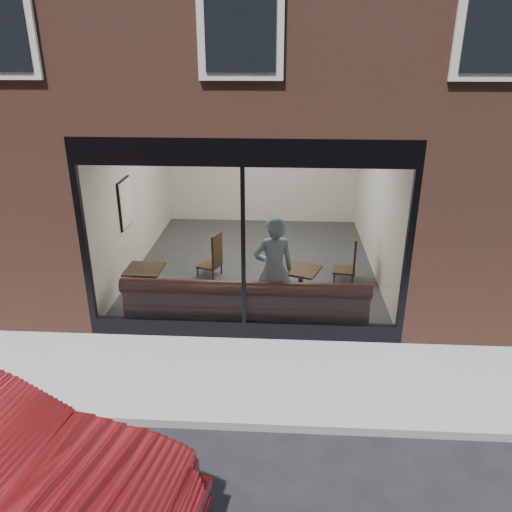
# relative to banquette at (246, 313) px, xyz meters

# --- Properties ---
(ground) EXTENTS (120.00, 120.00, 0.00)m
(ground) POSITION_rel_banquette_xyz_m (0.00, -2.45, -0.23)
(ground) COLOR black
(ground) RESTS_ON ground
(sidewalk_near) EXTENTS (40.00, 2.00, 0.01)m
(sidewalk_near) POSITION_rel_banquette_xyz_m (0.00, -1.45, -0.22)
(sidewalk_near) COLOR gray
(sidewalk_near) RESTS_ON ground
(kerb_near) EXTENTS (40.00, 0.10, 0.12)m
(kerb_near) POSITION_rel_banquette_xyz_m (0.00, -2.50, -0.17)
(kerb_near) COLOR gray
(kerb_near) RESTS_ON ground
(host_building_pier_left) EXTENTS (2.50, 12.00, 3.20)m
(host_building_pier_left) POSITION_rel_banquette_xyz_m (-3.75, 5.55, 1.38)
(host_building_pier_left) COLOR brown
(host_building_pier_left) RESTS_ON ground
(host_building_pier_right) EXTENTS (2.50, 12.00, 3.20)m
(host_building_pier_right) POSITION_rel_banquette_xyz_m (3.75, 5.55, 1.38)
(host_building_pier_right) COLOR brown
(host_building_pier_right) RESTS_ON ground
(host_building_backfill) EXTENTS (5.00, 6.00, 3.20)m
(host_building_backfill) POSITION_rel_banquette_xyz_m (0.00, 8.55, 1.38)
(host_building_backfill) COLOR brown
(host_building_backfill) RESTS_ON ground
(cafe_floor) EXTENTS (6.00, 6.00, 0.00)m
(cafe_floor) POSITION_rel_banquette_xyz_m (0.00, 2.55, -0.21)
(cafe_floor) COLOR #2D2D30
(cafe_floor) RESTS_ON ground
(cafe_ceiling) EXTENTS (6.00, 6.00, 0.00)m
(cafe_ceiling) POSITION_rel_banquette_xyz_m (0.00, 2.55, 2.97)
(cafe_ceiling) COLOR white
(cafe_ceiling) RESTS_ON host_building_upper
(cafe_wall_back) EXTENTS (5.00, 0.00, 5.00)m
(cafe_wall_back) POSITION_rel_banquette_xyz_m (0.00, 5.54, 1.37)
(cafe_wall_back) COLOR silver
(cafe_wall_back) RESTS_ON ground
(cafe_wall_left) EXTENTS (0.00, 6.00, 6.00)m
(cafe_wall_left) POSITION_rel_banquette_xyz_m (-2.49, 2.55, 1.37)
(cafe_wall_left) COLOR silver
(cafe_wall_left) RESTS_ON ground
(cafe_wall_right) EXTENTS (0.00, 6.00, 6.00)m
(cafe_wall_right) POSITION_rel_banquette_xyz_m (2.49, 2.55, 1.37)
(cafe_wall_right) COLOR silver
(cafe_wall_right) RESTS_ON ground
(storefront_kick) EXTENTS (5.00, 0.10, 0.30)m
(storefront_kick) POSITION_rel_banquette_xyz_m (0.00, -0.40, -0.08)
(storefront_kick) COLOR black
(storefront_kick) RESTS_ON ground
(storefront_header) EXTENTS (5.00, 0.10, 0.40)m
(storefront_header) POSITION_rel_banquette_xyz_m (0.00, -0.40, 2.77)
(storefront_header) COLOR black
(storefront_header) RESTS_ON host_building_upper
(storefront_mullion) EXTENTS (0.06, 0.10, 2.50)m
(storefront_mullion) POSITION_rel_banquette_xyz_m (0.00, -0.40, 1.32)
(storefront_mullion) COLOR black
(storefront_mullion) RESTS_ON storefront_kick
(storefront_glass) EXTENTS (4.80, 0.00, 4.80)m
(storefront_glass) POSITION_rel_banquette_xyz_m (0.00, -0.43, 1.33)
(storefront_glass) COLOR white
(storefront_glass) RESTS_ON storefront_kick
(banquette) EXTENTS (4.00, 0.55, 0.45)m
(banquette) POSITION_rel_banquette_xyz_m (0.00, 0.00, 0.00)
(banquette) COLOR black
(banquette) RESTS_ON cafe_floor
(person) EXTENTS (0.77, 0.59, 1.87)m
(person) POSITION_rel_banquette_xyz_m (0.45, 0.22, 0.71)
(person) COLOR #92B2C4
(person) RESTS_ON cafe_floor
(cafe_table_left) EXTENTS (0.65, 0.65, 0.04)m
(cafe_table_left) POSITION_rel_banquette_xyz_m (-1.84, 0.55, 0.52)
(cafe_table_left) COLOR #2F2012
(cafe_table_left) RESTS_ON cafe_floor
(cafe_table_right) EXTENTS (0.77, 0.77, 0.04)m
(cafe_table_right) POSITION_rel_banquette_xyz_m (0.92, 0.68, 0.52)
(cafe_table_right) COLOR #2F2012
(cafe_table_right) RESTS_ON cafe_floor
(cafe_chair_left) EXTENTS (0.51, 0.51, 0.04)m
(cafe_chair_left) POSITION_rel_banquette_xyz_m (-0.90, 1.92, 0.01)
(cafe_chair_left) COLOR #2F2012
(cafe_chair_left) RESTS_ON cafe_floor
(cafe_chair_right) EXTENTS (0.48, 0.48, 0.04)m
(cafe_chair_right) POSITION_rel_banquette_xyz_m (1.82, 1.85, 0.01)
(cafe_chair_right) COLOR #2F2012
(cafe_chair_right) RESTS_ON cafe_floor
(wall_poster) EXTENTS (0.02, 0.66, 0.88)m
(wall_poster) POSITION_rel_banquette_xyz_m (-2.45, 1.76, 1.36)
(wall_poster) COLOR white
(wall_poster) RESTS_ON cafe_wall_left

